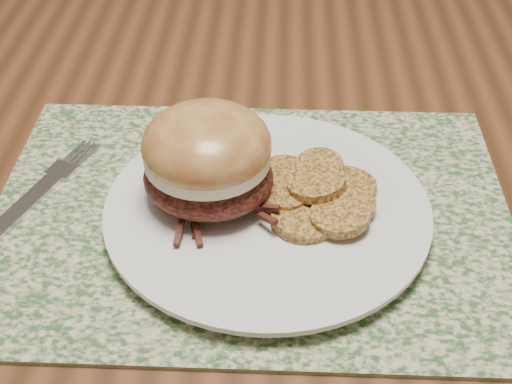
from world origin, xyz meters
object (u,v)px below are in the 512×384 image
pork_sandwich (207,158)px  fork (27,203)px  dinner_plate (267,212)px  dining_table (150,227)px

pork_sandwich → fork: 0.17m
dinner_plate → fork: 0.21m
dining_table → pork_sandwich: pork_sandwich is taller
dining_table → dinner_plate: dinner_plate is taller
dining_table → dinner_plate: 0.17m
pork_sandwich → dinner_plate: bearing=12.3°
dinner_plate → fork: dinner_plate is taller
pork_sandwich → fork: bearing=-157.8°
pork_sandwich → dining_table: bearing=159.1°
pork_sandwich → fork: pork_sandwich is taller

